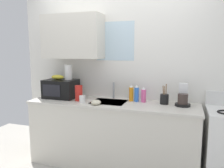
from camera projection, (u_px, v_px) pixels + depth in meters
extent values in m
cube|color=white|center=(119.00, 74.00, 3.29)|extent=(3.06, 0.10, 2.50)
cube|color=silver|center=(73.00, 37.00, 3.21)|extent=(0.88, 0.32, 0.62)
cube|color=silver|center=(115.00, 41.00, 3.20)|extent=(0.56, 0.02, 0.55)
cube|color=silver|center=(112.00, 135.00, 3.08)|extent=(2.26, 0.60, 0.86)
cube|color=beige|center=(112.00, 104.00, 3.02)|extent=(2.29, 0.63, 0.03)
cube|color=#9EA0A5|center=(109.00, 107.00, 3.06)|extent=(0.46, 0.38, 0.14)
cylinder|color=#B2B5BA|center=(114.00, 91.00, 3.24)|extent=(0.03, 0.03, 0.24)
cube|color=black|center=(61.00, 89.00, 3.29)|extent=(0.46, 0.34, 0.27)
cube|color=black|center=(51.00, 90.00, 3.14)|extent=(0.28, 0.01, 0.17)
ellipsoid|color=gold|center=(58.00, 77.00, 3.28)|extent=(0.20, 0.11, 0.07)
cylinder|color=white|center=(68.00, 72.00, 3.27)|extent=(0.11, 0.11, 0.22)
cylinder|color=black|center=(183.00, 105.00, 2.81)|extent=(0.19, 0.19, 0.03)
cylinder|color=#3F332D|center=(183.00, 99.00, 2.78)|extent=(0.12, 0.12, 0.13)
cube|color=silver|center=(183.00, 93.00, 2.85)|extent=(0.11, 0.09, 0.26)
cylinder|color=orange|center=(131.00, 94.00, 3.08)|extent=(0.06, 0.06, 0.19)
cone|color=white|center=(131.00, 86.00, 3.06)|extent=(0.05, 0.05, 0.04)
cylinder|color=blue|center=(137.00, 94.00, 3.05)|extent=(0.06, 0.06, 0.20)
cone|color=white|center=(137.00, 86.00, 3.03)|extent=(0.05, 0.05, 0.04)
cylinder|color=#E55999|center=(144.00, 96.00, 3.02)|extent=(0.07, 0.07, 0.17)
cone|color=white|center=(144.00, 88.00, 3.00)|extent=(0.05, 0.05, 0.04)
cylinder|color=red|center=(79.00, 93.00, 3.10)|extent=(0.10, 0.10, 0.21)
cylinder|color=white|center=(82.00, 99.00, 2.99)|extent=(0.08, 0.08, 0.09)
cylinder|color=black|center=(164.00, 99.00, 2.91)|extent=(0.11, 0.11, 0.13)
cylinder|color=olive|center=(163.00, 93.00, 2.90)|extent=(0.03, 0.03, 0.20)
cylinder|color=olive|center=(166.00, 93.00, 2.90)|extent=(0.01, 0.02, 0.23)
cylinder|color=olive|center=(164.00, 94.00, 2.88)|extent=(0.01, 0.03, 0.20)
ellipsoid|color=beige|center=(96.00, 102.00, 2.87)|extent=(0.13, 0.13, 0.06)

